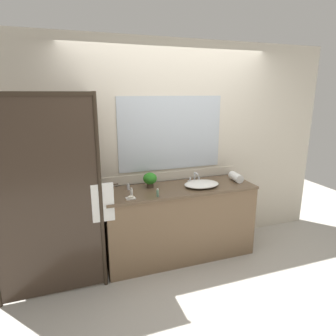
% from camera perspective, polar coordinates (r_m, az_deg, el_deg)
% --- Properties ---
extents(ground_plane, '(8.00, 8.00, 0.00)m').
position_cam_1_polar(ground_plane, '(3.82, 2.22, -16.75)').
color(ground_plane, '#B7B2A8').
extents(wall_back_with_mirror, '(4.40, 0.06, 2.60)m').
position_cam_1_polar(wall_back_with_mirror, '(3.64, 0.43, 3.84)').
color(wall_back_with_mirror, beige).
rests_on(wall_back_with_mirror, ground_plane).
extents(vanity_cabinet, '(1.80, 0.58, 0.90)m').
position_cam_1_polar(vanity_cabinet, '(3.61, 2.23, -10.56)').
color(vanity_cabinet, brown).
rests_on(vanity_cabinet, ground_plane).
extents(shower_enclosure, '(1.20, 0.59, 2.00)m').
position_cam_1_polar(shower_enclosure, '(2.99, -19.50, -5.04)').
color(shower_enclosure, '#2D2319').
rests_on(shower_enclosure, ground_plane).
extents(sink_basin, '(0.42, 0.31, 0.06)m').
position_cam_1_polar(sink_basin, '(3.47, 6.63, -3.16)').
color(sink_basin, white).
rests_on(sink_basin, vanity_cabinet).
extents(faucet, '(0.17, 0.12, 0.13)m').
position_cam_1_polar(faucet, '(3.64, 5.29, -2.11)').
color(faucet, silver).
rests_on(faucet, vanity_cabinet).
extents(potted_plant, '(0.16, 0.16, 0.18)m').
position_cam_1_polar(potted_plant, '(3.41, -3.56, -2.19)').
color(potted_plant, '#473828').
rests_on(potted_plant, vanity_cabinet).
extents(soap_dish, '(0.10, 0.07, 0.04)m').
position_cam_1_polar(soap_dish, '(3.09, -7.38, -5.80)').
color(soap_dish, silver).
rests_on(soap_dish, vanity_cabinet).
extents(amenity_bottle_body_wash, '(0.03, 0.03, 0.08)m').
position_cam_1_polar(amenity_bottle_body_wash, '(3.37, -7.84, -3.66)').
color(amenity_bottle_body_wash, silver).
rests_on(amenity_bottle_body_wash, vanity_cabinet).
extents(amenity_bottle_lotion, '(0.03, 0.03, 0.09)m').
position_cam_1_polar(amenity_bottle_lotion, '(3.12, -2.05, -4.92)').
color(amenity_bottle_lotion, '#4C7056').
rests_on(amenity_bottle_lotion, vanity_cabinet).
extents(amenity_bottle_conditioner, '(0.03, 0.03, 0.09)m').
position_cam_1_polar(amenity_bottle_conditioner, '(3.18, -7.22, -4.72)').
color(amenity_bottle_conditioner, white).
rests_on(amenity_bottle_conditioner, vanity_cabinet).
extents(rolled_towel_near_edge, '(0.12, 0.23, 0.10)m').
position_cam_1_polar(rolled_towel_near_edge, '(3.75, 13.24, -1.76)').
color(rolled_towel_near_edge, white).
rests_on(rolled_towel_near_edge, vanity_cabinet).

